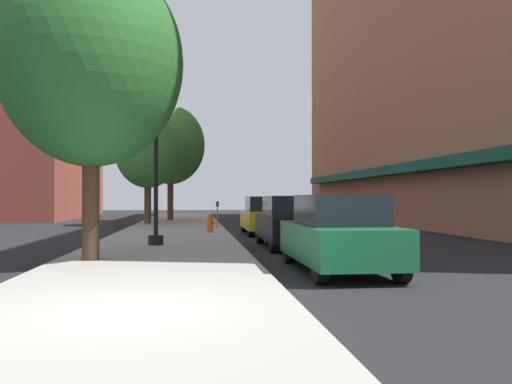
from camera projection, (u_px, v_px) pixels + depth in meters
The scene contains 12 objects.
ground_plane at pixel (259, 231), 25.30m from camera, with size 90.00×90.00×0.00m, color black.
sidewalk_slab at pixel (175, 229), 25.83m from camera, with size 4.80×50.00×0.12m, color gray.
building_far_background at pixel (45, 96), 42.54m from camera, with size 6.80×18.00×19.75m.
lamppost at pixel (156, 147), 16.61m from camera, with size 0.48×0.48×5.90m.
fire_hydrant at pixel (210, 223), 22.63m from camera, with size 0.33×0.26×0.79m.
parking_meter_near at pixel (217, 211), 25.89m from camera, with size 0.14×0.09×1.31m.
tree_near at pixel (170, 145), 35.51m from camera, with size 4.60×4.60×7.69m.
tree_mid at pixel (148, 151), 30.58m from camera, with size 3.76×3.76×6.38m.
tree_far at pixel (91, 62), 12.59m from camera, with size 4.35×4.35×7.22m.
car_green at pixel (338, 234), 11.36m from camera, with size 1.80×4.30×1.66m.
car_black at pixel (290, 222), 17.00m from camera, with size 1.80×4.30×1.66m.
car_yellow at pixel (265, 216), 23.18m from camera, with size 1.80×4.30×1.66m.
Camera 1 is at (0.92, -7.13, 1.59)m, focal length 37.10 mm.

